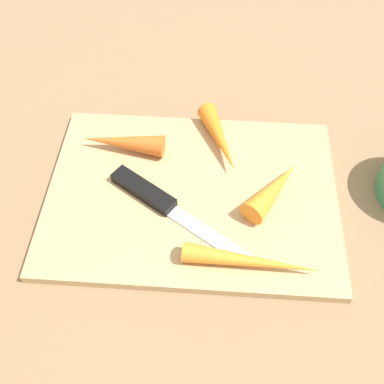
{
  "coord_description": "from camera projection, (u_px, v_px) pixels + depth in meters",
  "views": [
    {
      "loc": [
        0.02,
        -0.34,
        0.47
      ],
      "look_at": [
        0.0,
        0.0,
        0.01
      ],
      "focal_mm": 42.66,
      "sensor_mm": 36.0,
      "label": 1
    }
  ],
  "objects": [
    {
      "name": "carrot_long",
      "position": [
        220.0,
        138.0,
        0.6
      ],
      "size": [
        0.07,
        0.12,
        0.03
      ],
      "primitive_type": "cone",
      "rotation": [
        0.0,
        1.57,
        5.08
      ],
      "color": "orange",
      "rests_on": "cutting_board"
    },
    {
      "name": "carrot_short",
      "position": [
        123.0,
        142.0,
        0.6
      ],
      "size": [
        0.11,
        0.04,
        0.03
      ],
      "primitive_type": "cone",
      "rotation": [
        0.0,
        1.57,
        3.07
      ],
      "color": "orange",
      "rests_on": "cutting_board"
    },
    {
      "name": "ground_plane",
      "position": [
        192.0,
        198.0,
        0.58
      ],
      "size": [
        1.4,
        1.4,
        0.0
      ],
      "primitive_type": "plane",
      "color": "#8C6D4C"
    },
    {
      "name": "knife",
      "position": [
        152.0,
        196.0,
        0.56
      ],
      "size": [
        0.18,
        0.13,
        0.01
      ],
      "rotation": [
        0.0,
        0.0,
        5.69
      ],
      "color": "#B7B7BC",
      "rests_on": "cutting_board"
    },
    {
      "name": "cutting_board",
      "position": [
        192.0,
        195.0,
        0.57
      ],
      "size": [
        0.36,
        0.26,
        0.01
      ],
      "primitive_type": "cube",
      "color": "tan",
      "rests_on": "ground_plane"
    },
    {
      "name": "carrot_shortest",
      "position": [
        274.0,
        189.0,
        0.55
      ],
      "size": [
        0.08,
        0.1,
        0.03
      ],
      "primitive_type": "cone",
      "rotation": [
        0.0,
        1.57,
        0.95
      ],
      "color": "orange",
      "rests_on": "cutting_board"
    },
    {
      "name": "carrot_longest",
      "position": [
        252.0,
        261.0,
        0.5
      ],
      "size": [
        0.15,
        0.04,
        0.02
      ],
      "primitive_type": "cone",
      "rotation": [
        0.0,
        1.57,
        6.2
      ],
      "color": "orange",
      "rests_on": "cutting_board"
    }
  ]
}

